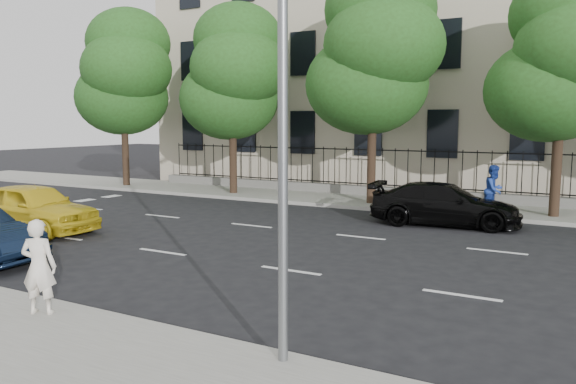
# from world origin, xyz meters

# --- Properties ---
(ground) EXTENTS (120.00, 120.00, 0.00)m
(ground) POSITION_xyz_m (0.00, 0.00, 0.00)
(ground) COLOR black
(ground) RESTS_ON ground
(near_sidewalk) EXTENTS (60.00, 4.00, 0.15)m
(near_sidewalk) POSITION_xyz_m (0.00, -4.00, 0.07)
(near_sidewalk) COLOR gray
(near_sidewalk) RESTS_ON ground
(far_sidewalk) EXTENTS (60.00, 4.00, 0.15)m
(far_sidewalk) POSITION_xyz_m (0.00, 14.00, 0.07)
(far_sidewalk) COLOR gray
(far_sidewalk) RESTS_ON ground
(lane_markings) EXTENTS (49.60, 4.62, 0.01)m
(lane_markings) POSITION_xyz_m (0.00, 4.75, 0.01)
(lane_markings) COLOR silver
(lane_markings) RESTS_ON ground
(crosswalk) EXTENTS (0.50, 12.10, 0.01)m
(crosswalk) POSITION_xyz_m (-14.00, 4.60, 0.01)
(crosswalk) COLOR silver
(crosswalk) RESTS_ON ground
(masonry_building) EXTENTS (34.60, 12.11, 18.50)m
(masonry_building) POSITION_xyz_m (0.00, 22.95, 9.02)
(masonry_building) COLOR beige
(masonry_building) RESTS_ON ground
(iron_fence) EXTENTS (30.00, 0.50, 2.20)m
(iron_fence) POSITION_xyz_m (0.00, 15.70, 0.65)
(iron_fence) COLOR slate
(iron_fence) RESTS_ON far_sidewalk
(street_light) EXTENTS (0.25, 3.32, 8.05)m
(street_light) POSITION_xyz_m (2.50, -1.77, 5.15)
(street_light) COLOR slate
(street_light) RESTS_ON near_sidewalk
(tree_a) EXTENTS (5.71, 5.31, 9.39)m
(tree_a) POSITION_xyz_m (-15.96, 13.36, 6.13)
(tree_a) COLOR #382619
(tree_a) RESTS_ON far_sidewalk
(tree_b) EXTENTS (5.53, 5.12, 8.97)m
(tree_b) POSITION_xyz_m (-8.96, 13.36, 5.84)
(tree_b) COLOR #382619
(tree_b) RESTS_ON far_sidewalk
(tree_c) EXTENTS (5.89, 5.50, 9.80)m
(tree_c) POSITION_xyz_m (-1.96, 13.36, 6.41)
(tree_c) COLOR #382619
(tree_c) RESTS_ON far_sidewalk
(tree_d) EXTENTS (5.34, 4.94, 8.84)m
(tree_d) POSITION_xyz_m (5.04, 13.36, 5.84)
(tree_d) COLOR #382619
(tree_d) RESTS_ON far_sidewalk
(yellow_taxi) EXTENTS (4.70, 1.96, 1.59)m
(yellow_taxi) POSITION_xyz_m (-9.57, 2.69, 0.79)
(yellow_taxi) COLOR yellow
(yellow_taxi) RESTS_ON ground
(black_sedan) EXTENTS (5.25, 2.65, 1.46)m
(black_sedan) POSITION_xyz_m (1.77, 10.29, 0.73)
(black_sedan) COLOR black
(black_sedan) RESTS_ON ground
(woman_near) EXTENTS (0.73, 0.63, 1.71)m
(woman_near) POSITION_xyz_m (-2.24, -2.67, 1.00)
(woman_near) COLOR white
(woman_near) RESTS_ON near_sidewalk
(pedestrian_far) EXTENTS (0.98, 1.09, 1.83)m
(pedestrian_far) POSITION_xyz_m (3.02, 12.52, 1.07)
(pedestrian_far) COLOR #1D3994
(pedestrian_far) RESTS_ON far_sidewalk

